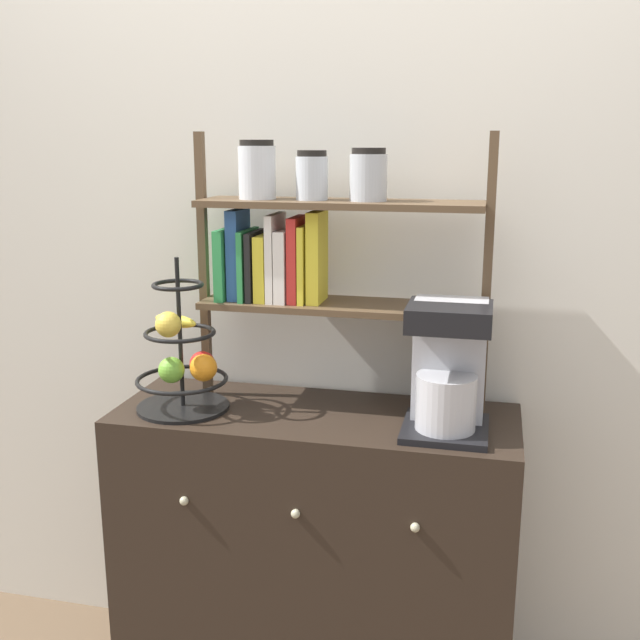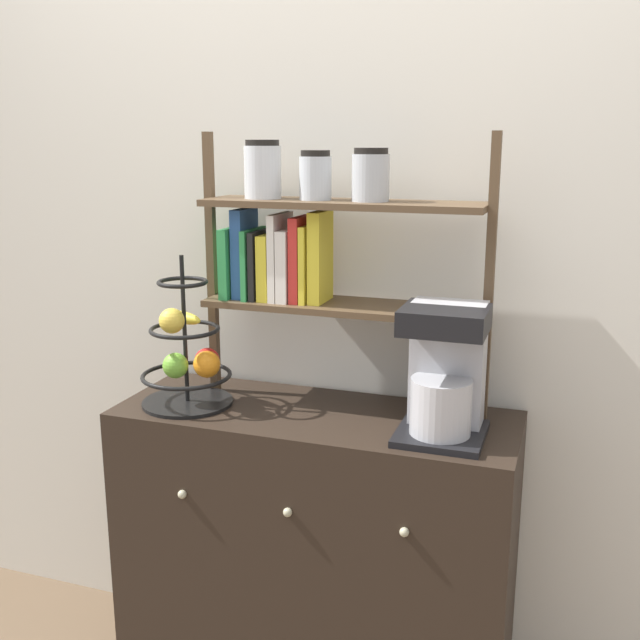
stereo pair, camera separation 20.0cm
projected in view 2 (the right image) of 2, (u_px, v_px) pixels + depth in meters
name	position (u px, v px, depth m)	size (l,w,h in m)	color
wall_back	(343.00, 254.00, 2.20)	(7.00, 0.05, 2.60)	silver
sideboard	(315.00, 557.00, 2.17)	(1.11, 0.43, 0.89)	black
coffee_maker	(445.00, 372.00, 1.88)	(0.22, 0.23, 0.34)	black
fruit_stand	(188.00, 357.00, 2.10)	(0.26, 0.26, 0.43)	black
shelf_hutch	(307.00, 241.00, 2.05)	(0.81, 0.20, 0.76)	brown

